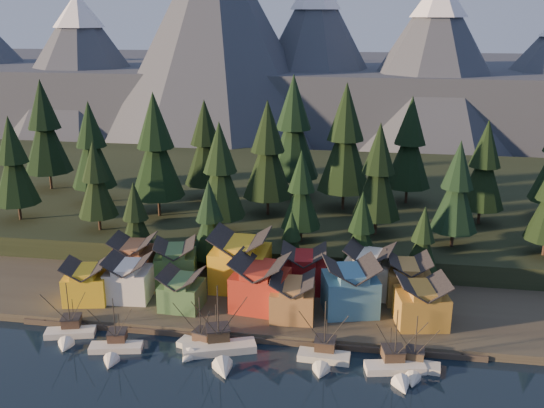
% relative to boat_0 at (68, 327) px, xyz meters
% --- Properties ---
extents(ground, '(500.00, 500.00, 0.00)m').
position_rel_boat_0_xyz_m(ground, '(29.61, -11.20, -2.13)').
color(ground, black).
rests_on(ground, ground).
extents(shore_strip, '(400.00, 50.00, 1.50)m').
position_rel_boat_0_xyz_m(shore_strip, '(29.61, 28.80, -1.38)').
color(shore_strip, '#363027').
rests_on(shore_strip, ground).
extents(hillside, '(420.00, 100.00, 6.00)m').
position_rel_boat_0_xyz_m(hillside, '(29.61, 78.80, 0.87)').
color(hillside, black).
rests_on(hillside, ground).
extents(dock, '(80.00, 4.00, 1.00)m').
position_rel_boat_0_xyz_m(dock, '(29.61, 5.30, -1.63)').
color(dock, '#4A4135').
rests_on(dock, ground).
extents(mountain_ridge, '(560.00, 190.00, 90.00)m').
position_rel_boat_0_xyz_m(mountain_ridge, '(25.41, 202.39, 23.93)').
color(mountain_ridge, '#434956').
rests_on(mountain_ridge, ground).
extents(boat_0, '(9.06, 9.59, 10.79)m').
position_rel_boat_0_xyz_m(boat_0, '(0.00, 0.00, 0.00)').
color(boat_0, silver).
rests_on(boat_0, ground).
extents(boat_1, '(9.16, 9.67, 10.22)m').
position_rel_boat_0_xyz_m(boat_1, '(9.63, -3.35, -0.19)').
color(boat_1, silver).
rests_on(boat_1, ground).
extents(boat_2, '(8.08, 8.64, 10.19)m').
position_rel_boat_0_xyz_m(boat_2, '(22.70, -0.46, -0.06)').
color(boat_2, silver).
rests_on(boat_2, ground).
extents(boat_3, '(12.72, 13.16, 12.86)m').
position_rel_boat_0_xyz_m(boat_3, '(26.93, -1.51, 0.19)').
color(boat_3, beige).
rests_on(boat_3, ground).
extents(boat_4, '(8.64, 9.34, 11.24)m').
position_rel_boat_0_xyz_m(boat_4, '(43.57, -0.83, 0.15)').
color(boat_4, beige).
rests_on(boat_4, ground).
extents(boat_5, '(9.94, 10.47, 11.38)m').
position_rel_boat_0_xyz_m(boat_5, '(55.02, -2.34, 0.07)').
color(boat_5, white).
rests_on(boat_5, ground).
extents(boat_6, '(8.49, 9.09, 9.90)m').
position_rel_boat_0_xyz_m(boat_6, '(57.65, -1.11, -0.22)').
color(boat_6, beige).
rests_on(boat_6, ground).
extents(house_front_0, '(9.05, 8.71, 7.81)m').
position_rel_boat_0_xyz_m(house_front_0, '(-1.69, 11.26, 3.48)').
color(house_front_0, yellow).
rests_on(house_front_0, shore_strip).
extents(house_front_1, '(8.57, 8.27, 8.31)m').
position_rel_boat_0_xyz_m(house_front_1, '(5.70, 13.51, 3.74)').
color(house_front_1, silver).
rests_on(house_front_1, shore_strip).
extents(house_front_2, '(7.64, 7.70, 7.09)m').
position_rel_boat_0_xyz_m(house_front_2, '(16.69, 11.38, 3.10)').
color(house_front_2, '#426C3A').
rests_on(house_front_2, shore_strip).
extents(house_front_3, '(10.71, 10.32, 9.80)m').
position_rel_boat_0_xyz_m(house_front_3, '(30.88, 13.62, 4.52)').
color(house_front_3, '#A52819').
rests_on(house_front_3, shore_strip).
extents(house_front_4, '(7.99, 8.56, 7.80)m').
position_rel_boat_0_xyz_m(house_front_4, '(37.14, 11.01, 3.47)').
color(house_front_4, '#A8733B').
rests_on(house_front_4, shore_strip).
extents(house_front_5, '(11.17, 10.56, 9.82)m').
position_rel_boat_0_xyz_m(house_front_5, '(47.11, 14.58, 4.53)').
color(house_front_5, teal).
rests_on(house_front_5, shore_strip).
extents(house_front_6, '(9.76, 9.38, 8.50)m').
position_rel_boat_0_xyz_m(house_front_6, '(59.42, 11.94, 3.84)').
color(house_front_6, '#AC7C2C').
rests_on(house_front_6, shore_strip).
extents(house_back_0, '(8.88, 8.58, 9.02)m').
position_rel_boat_0_xyz_m(house_back_0, '(3.43, 21.94, 4.11)').
color(house_back_0, '#A4613A').
rests_on(house_back_0, shore_strip).
extents(house_back_1, '(9.44, 9.51, 8.85)m').
position_rel_boat_0_xyz_m(house_back_1, '(12.40, 21.32, 4.02)').
color(house_back_1, '#426C3A').
rests_on(house_back_1, shore_strip).
extents(house_back_2, '(11.06, 10.19, 11.53)m').
position_rel_boat_0_xyz_m(house_back_2, '(25.55, 21.38, 5.43)').
color(house_back_2, gold).
rests_on(house_back_2, shore_strip).
extents(house_back_3, '(9.13, 8.26, 8.71)m').
position_rel_boat_0_xyz_m(house_back_3, '(37.87, 22.49, 3.95)').
color(house_back_3, maroon).
rests_on(house_back_3, shore_strip).
extents(house_back_4, '(10.30, 10.03, 9.47)m').
position_rel_boat_0_xyz_m(house_back_4, '(50.38, 23.32, 4.35)').
color(house_back_4, beige).
rests_on(house_back_4, shore_strip).
extents(house_back_5, '(8.49, 8.58, 8.80)m').
position_rel_boat_0_xyz_m(house_back_5, '(57.55, 20.79, 3.99)').
color(house_back_5, '#A17939').
rests_on(house_back_5, shore_strip).
extents(tree_hill_0, '(10.73, 10.73, 25.00)m').
position_rel_boat_0_xyz_m(tree_hill_0, '(-32.39, 40.80, 17.54)').
color(tree_hill_0, '#332319').
rests_on(tree_hill_0, hillside).
extents(tree_hill_1, '(11.34, 11.34, 26.41)m').
position_rel_boat_0_xyz_m(tree_hill_1, '(-20.39, 56.80, 18.31)').
color(tree_hill_1, '#332319').
rests_on(tree_hill_1, hillside).
extents(tree_hill_2, '(8.92, 8.92, 20.79)m').
position_rel_boat_0_xyz_m(tree_hill_2, '(-10.39, 36.80, 15.23)').
color(tree_hill_2, '#332319').
rests_on(tree_hill_2, hillside).
extents(tree_hill_3, '(12.92, 12.92, 30.09)m').
position_rel_boat_0_xyz_m(tree_hill_3, '(-0.39, 48.80, 20.33)').
color(tree_hill_3, '#332319').
rests_on(tree_hill_3, hillside).
extents(tree_hill_4, '(11.38, 11.38, 26.50)m').
position_rel_boat_0_xyz_m(tree_hill_4, '(7.61, 63.80, 18.36)').
color(tree_hill_4, '#332319').
rests_on(tree_hill_4, hillside).
extents(tree_hill_5, '(10.90, 10.90, 25.39)m').
position_rel_boat_0_xyz_m(tree_hill_5, '(17.61, 38.80, 17.75)').
color(tree_hill_5, '#332319').
rests_on(tree_hill_5, hillside).
extents(tree_hill_6, '(12.07, 12.07, 28.12)m').
position_rel_boat_0_xyz_m(tree_hill_6, '(25.61, 53.80, 19.25)').
color(tree_hill_6, '#332319').
rests_on(tree_hill_6, hillside).
extents(tree_hill_7, '(8.70, 8.70, 20.26)m').
position_rel_boat_0_xyz_m(tree_hill_7, '(35.61, 36.80, 14.95)').
color(tree_hill_7, '#332319').
rests_on(tree_hill_7, hillside).
extents(tree_hill_8, '(13.61, 13.61, 31.71)m').
position_rel_boat_0_xyz_m(tree_hill_8, '(43.61, 60.80, 21.21)').
color(tree_hill_8, '#332319').
rests_on(tree_hill_8, hillside).
extents(tree_hill_9, '(10.84, 10.84, 25.25)m').
position_rel_boat_0_xyz_m(tree_hill_9, '(51.61, 43.80, 17.67)').
color(tree_hill_9, '#332319').
rests_on(tree_hill_9, hillside).
extents(tree_hill_10, '(11.94, 11.94, 27.81)m').
position_rel_boat_0_xyz_m(tree_hill_10, '(59.61, 68.80, 19.08)').
color(tree_hill_10, '#332319').
rests_on(tree_hill_10, hillside).
extents(tree_hill_11, '(9.83, 9.83, 22.89)m').
position_rel_boat_0_xyz_m(tree_hill_11, '(67.61, 38.80, 16.38)').
color(tree_hill_11, '#332319').
rests_on(tree_hill_11, hillside).
extents(tree_hill_12, '(10.56, 10.56, 24.59)m').
position_rel_boat_0_xyz_m(tree_hill_12, '(75.61, 54.80, 17.32)').
color(tree_hill_12, '#332319').
rests_on(tree_hill_12, hillside).
extents(tree_hill_15, '(13.93, 13.93, 32.46)m').
position_rel_boat_0_xyz_m(tree_hill_15, '(29.61, 70.80, 21.62)').
color(tree_hill_15, '#332319').
rests_on(tree_hill_15, hillside).
extents(tree_hill_16, '(13.10, 13.10, 30.52)m').
position_rel_boat_0_xyz_m(tree_hill_16, '(-38.39, 66.80, 20.56)').
color(tree_hill_16, '#332319').
rests_on(tree_hill_16, hillside).
extents(tree_shore_0, '(7.99, 7.99, 18.62)m').
position_rel_boat_0_xyz_m(tree_shore_0, '(1.61, 28.80, 9.55)').
color(tree_shore_0, '#332319').
rests_on(tree_shore_0, shore_strip).
extents(tree_shore_1, '(8.44, 8.44, 19.67)m').
position_rel_boat_0_xyz_m(tree_shore_1, '(17.61, 28.80, 10.12)').
color(tree_shore_1, '#332319').
rests_on(tree_shore_1, shore_strip).
extents(tree_shore_2, '(6.02, 6.02, 14.02)m').
position_rel_boat_0_xyz_m(tree_shore_2, '(34.61, 28.80, 7.02)').
color(tree_shore_2, '#332319').
rests_on(tree_shore_2, shore_strip).
extents(tree_shore_3, '(8.04, 8.04, 18.74)m').
position_rel_boat_0_xyz_m(tree_shore_3, '(48.61, 28.80, 9.61)').
color(tree_shore_3, '#332319').
rests_on(tree_shore_3, shore_strip).
extents(tree_shore_4, '(6.97, 6.97, 16.23)m').
position_rel_boat_0_xyz_m(tree_shore_4, '(60.61, 28.80, 8.24)').
color(tree_shore_4, '#332319').
rests_on(tree_shore_4, shore_strip).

